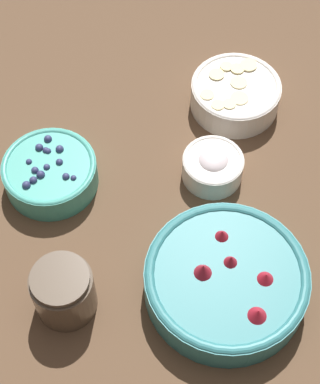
{
  "coord_description": "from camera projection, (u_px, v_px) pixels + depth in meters",
  "views": [
    {
      "loc": [
        0.31,
        0.42,
        0.95
      ],
      "look_at": [
        -0.02,
        -0.06,
        0.04
      ],
      "focal_mm": 60.0,
      "sensor_mm": 36.0,
      "label": 1
    }
  ],
  "objects": [
    {
      "name": "bowl_cream",
      "position": [
        213.0,
        166.0,
        1.12
      ],
      "size": [
        0.11,
        0.11,
        0.06
      ],
      "color": "white",
      "rests_on": "ground_plane"
    },
    {
      "name": "bowl_blueberries",
      "position": [
        50.0,
        172.0,
        1.11
      ],
      "size": [
        0.16,
        0.16,
        0.06
      ],
      "color": "#47AD9E",
      "rests_on": "ground_plane"
    },
    {
      "name": "bowl_bananas",
      "position": [
        235.0,
        93.0,
        1.2
      ],
      "size": [
        0.17,
        0.17,
        0.06
      ],
      "color": "white",
      "rests_on": "ground_plane"
    },
    {
      "name": "ground_plane",
      "position": [
        172.0,
        236.0,
        1.08
      ],
      "size": [
        4.0,
        4.0,
        0.0
      ],
      "primitive_type": "plane",
      "color": "brown"
    },
    {
      "name": "bowl_strawberries",
      "position": [
        226.0,
        280.0,
        0.99
      ],
      "size": [
        0.26,
        0.26,
        0.08
      ],
      "color": "teal",
      "rests_on": "ground_plane"
    },
    {
      "name": "jar_chocolate",
      "position": [
        64.0,
        292.0,
        0.97
      ],
      "size": [
        0.1,
        0.1,
        0.1
      ],
      "color": "brown",
      "rests_on": "ground_plane"
    }
  ]
}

